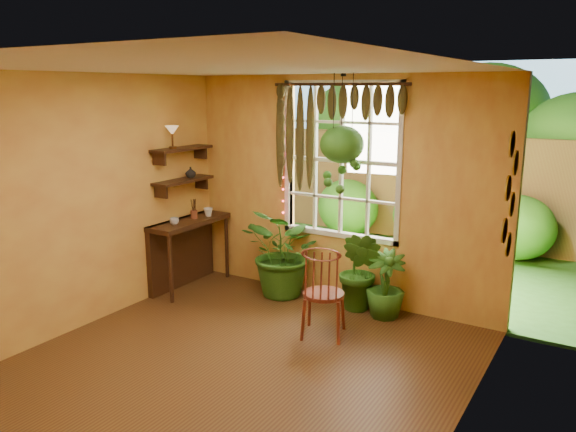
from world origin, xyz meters
name	(u,v)px	position (x,y,z in m)	size (l,w,h in m)	color
floor	(228,374)	(0.00, 0.00, 0.00)	(4.50, 4.50, 0.00)	#543718
ceiling	(220,68)	(0.00, 0.00, 2.70)	(4.50, 4.50, 0.00)	silver
wall_back	(340,190)	(0.00, 2.25, 1.35)	(4.00, 4.00, 0.00)	#E6BD4E
wall_left	(70,205)	(-2.00, 0.00, 1.35)	(4.50, 4.50, 0.00)	#E6BD4E
wall_right	(459,268)	(2.00, 0.00, 1.35)	(4.50, 4.50, 0.00)	#E6BD4E
window	(342,161)	(0.00, 2.28, 1.70)	(1.52, 0.10, 1.86)	white
valance_vine	(331,111)	(-0.08, 2.16, 2.28)	(1.70, 0.12, 1.10)	#351E0E
string_lights	(283,153)	(-0.76, 2.19, 1.75)	(0.03, 0.03, 1.54)	#FF2633
wall_plates	(509,196)	(1.98, 1.79, 1.55)	(0.04, 0.32, 1.10)	beige
counter_ledge	(184,245)	(-1.91, 1.60, 0.55)	(0.40, 1.20, 0.90)	#351E0E
shelf_lower	(183,181)	(-1.88, 1.60, 1.40)	(0.25, 0.90, 0.04)	#351E0E
shelf_upper	(182,149)	(-1.88, 1.60, 1.80)	(0.25, 0.90, 0.04)	#351E0E
backyard	(461,157)	(0.24, 6.87, 1.28)	(14.00, 10.00, 12.00)	#234F16
windsor_chair	(323,306)	(0.36, 1.16, 0.33)	(0.55, 0.56, 1.16)	maroon
potted_plant_left	(285,253)	(-0.58, 1.95, 0.56)	(1.01, 0.88, 1.13)	#1E5316
potted_plant_mid	(361,271)	(0.41, 2.00, 0.48)	(0.53, 0.43, 0.96)	#1E5316
potted_plant_right	(385,284)	(0.73, 1.98, 0.39)	(0.43, 0.43, 0.77)	#1E5316
hanging_basket	(342,147)	(0.11, 2.05, 1.89)	(0.50, 0.50, 1.34)	black
cup_a	(174,221)	(-1.78, 1.30, 0.94)	(0.11, 0.11, 0.09)	silver
cup_b	(208,212)	(-1.72, 1.88, 0.96)	(0.12, 0.12, 0.11)	beige
brush_jar	(194,209)	(-1.80, 1.69, 1.03)	(0.09, 0.09, 0.32)	brown
shelf_vase	(191,172)	(-1.87, 1.74, 1.49)	(0.13, 0.13, 0.14)	#B2AD99
tiffany_lamp	(172,132)	(-1.86, 1.42, 2.02)	(0.17, 0.17, 0.28)	brown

